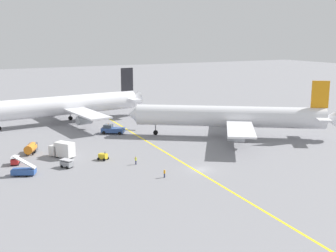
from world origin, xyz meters
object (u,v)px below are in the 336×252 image
at_px(gse_baggage_cart_near_cluster, 15,161).
at_px(gse_catering_truck_tall, 62,150).
at_px(airliner_being_pushed, 231,117).
at_px(gse_baggage_cart_trailing, 67,163).
at_px(airliner_at_gate_left, 64,106).
at_px(gse_fuel_bowser_stubby, 31,148).
at_px(ground_crew_ramp_agent_by_cones, 136,160).
at_px(pushback_tug, 112,129).
at_px(gse_stair_truck_yellow, 24,170).
at_px(ground_crew_wing_walker_right, 164,173).
at_px(gse_gpu_cart_small, 103,156).

relative_size(gse_baggage_cart_near_cluster, gse_catering_truck_tall, 0.50).
xyz_separation_m(airliner_being_pushed, gse_baggage_cart_trailing, (-46.21, -6.70, -4.63)).
distance_m(airliner_at_gate_left, gse_fuel_bowser_stubby, 36.04).
bearing_deg(gse_baggage_cart_trailing, gse_fuel_bowser_stubby, 106.50).
relative_size(gse_baggage_cart_trailing, ground_crew_ramp_agent_by_cones, 1.81).
height_order(pushback_tug, gse_baggage_cart_trailing, pushback_tug).
height_order(airliner_at_gate_left, gse_catering_truck_tall, airliner_at_gate_left).
xyz_separation_m(airliner_being_pushed, gse_stair_truck_yellow, (-55.00, -7.87, -4.47)).
bearing_deg(pushback_tug, airliner_being_pushed, -35.17).
height_order(airliner_being_pushed, gse_catering_truck_tall, airliner_being_pushed).
bearing_deg(gse_stair_truck_yellow, pushback_tug, 43.08).
relative_size(ground_crew_ramp_agent_by_cones, ground_crew_wing_walker_right, 1.05).
relative_size(airliner_at_gate_left, gse_baggage_cart_trailing, 17.21).
bearing_deg(ground_crew_wing_walker_right, gse_fuel_bowser_stubby, 122.72).
distance_m(gse_baggage_cart_trailing, ground_crew_ramp_agent_by_cones, 14.26).
height_order(pushback_tug, gse_baggage_cart_near_cluster, pushback_tug).
bearing_deg(airliner_being_pushed, pushback_tug, 144.83).
height_order(airliner_at_gate_left, gse_baggage_cart_trailing, airliner_at_gate_left).
height_order(gse_stair_truck_yellow, ground_crew_ramp_agent_by_cones, gse_stair_truck_yellow).
relative_size(gse_gpu_cart_small, gse_baggage_cart_trailing, 0.84).
distance_m(airliner_at_gate_left, ground_crew_wing_walker_right, 61.89).
distance_m(airliner_at_gate_left, gse_stair_truck_yellow, 52.18).
bearing_deg(ground_crew_ramp_agent_by_cones, ground_crew_wing_walker_right, -82.61).
bearing_deg(ground_crew_wing_walker_right, gse_gpu_cart_small, 110.37).
bearing_deg(pushback_tug, ground_crew_wing_walker_right, -96.77).
xyz_separation_m(gse_gpu_cart_small, gse_fuel_bowser_stubby, (-12.83, 12.79, 0.54)).
distance_m(gse_catering_truck_tall, ground_crew_ramp_agent_by_cones, 17.80).
bearing_deg(airliner_being_pushed, airliner_at_gate_left, 130.68).
xyz_separation_m(gse_baggage_cart_trailing, gse_stair_truck_yellow, (-8.79, -1.17, 0.16)).
bearing_deg(airliner_being_pushed, ground_crew_wing_walker_right, -145.10).
bearing_deg(gse_baggage_cart_trailing, airliner_being_pushed, 8.25).
distance_m(gse_fuel_bowser_stubby, ground_crew_ramp_agent_by_cones, 26.28).
bearing_deg(gse_stair_truck_yellow, gse_catering_truck_tall, 43.08).
xyz_separation_m(gse_baggage_cart_near_cluster, gse_fuel_bowser_stubby, (4.75, 7.38, 0.47)).
xyz_separation_m(pushback_tug, gse_fuel_bowser_stubby, (-23.98, -10.79, 0.13)).
bearing_deg(gse_baggage_cart_near_cluster, pushback_tug, 32.32).
bearing_deg(gse_stair_truck_yellow, gse_fuel_bowser_stubby, 74.25).
height_order(airliner_at_gate_left, gse_stair_truck_yellow, airliner_at_gate_left).
distance_m(gse_fuel_bowser_stubby, gse_catering_truck_tall, 8.51).
bearing_deg(gse_fuel_bowser_stubby, airliner_at_gate_left, 62.79).
xyz_separation_m(pushback_tug, ground_crew_wing_walker_right, (-4.82, -40.62, -0.34)).
xyz_separation_m(airliner_being_pushed, ground_crew_ramp_agent_by_cones, (-32.75, -11.40, -4.58)).
distance_m(gse_baggage_cart_near_cluster, gse_fuel_bowser_stubby, 8.79).
bearing_deg(gse_stair_truck_yellow, gse_gpu_cart_small, 9.88).
height_order(gse_gpu_cart_small, gse_fuel_bowser_stubby, gse_fuel_bowser_stubby).
relative_size(gse_catering_truck_tall, ground_crew_wing_walker_right, 3.74).
xyz_separation_m(airliner_at_gate_left, gse_fuel_bowser_stubby, (-16.37, -31.84, -4.11)).
relative_size(gse_gpu_cart_small, gse_fuel_bowser_stubby, 0.51).
relative_size(gse_catering_truck_tall, ground_crew_ramp_agent_by_cones, 3.56).
bearing_deg(pushback_tug, gse_stair_truck_yellow, -136.92).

